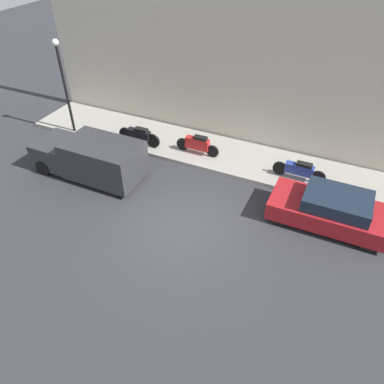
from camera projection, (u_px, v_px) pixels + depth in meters
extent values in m
plane|color=#2D2D33|center=(183.00, 227.00, 12.74)|extent=(60.00, 60.00, 0.00)
cube|color=gray|center=(231.00, 156.00, 16.08)|extent=(2.80, 19.42, 0.15)
cube|color=beige|center=(250.00, 72.00, 15.23)|extent=(0.30, 19.42, 6.49)
cube|color=maroon|center=(328.00, 212.00, 12.60)|extent=(1.76, 3.86, 0.62)
cube|color=#192333|center=(338.00, 201.00, 12.20)|extent=(1.55, 2.13, 0.46)
cylinder|color=black|center=(279.00, 217.00, 12.63)|extent=(0.20, 0.67, 0.67)
cylinder|color=black|center=(290.00, 192.00, 13.72)|extent=(0.20, 0.67, 0.67)
cylinder|color=black|center=(370.00, 243.00, 11.67)|extent=(0.20, 0.67, 0.67)
cylinder|color=black|center=(374.00, 214.00, 12.76)|extent=(0.20, 0.67, 0.67)
cube|color=#2D2D33|center=(104.00, 160.00, 14.38)|extent=(1.82, 2.91, 1.42)
cube|color=#2D2D33|center=(59.00, 151.00, 15.25)|extent=(1.73, 1.57, 1.00)
cube|color=#192333|center=(53.00, 144.00, 15.16)|extent=(1.54, 0.86, 0.40)
cylinder|color=black|center=(44.00, 167.00, 14.98)|extent=(0.22, 0.65, 0.65)
cylinder|color=black|center=(69.00, 149.00, 16.09)|extent=(0.22, 0.65, 0.65)
cylinder|color=black|center=(113.00, 189.00, 13.88)|extent=(0.22, 0.65, 0.65)
cylinder|color=black|center=(135.00, 167.00, 14.99)|extent=(0.22, 0.65, 0.65)
cube|color=black|center=(139.00, 134.00, 16.45)|extent=(0.30, 1.08, 0.41)
cube|color=black|center=(141.00, 130.00, 16.24)|extent=(0.27, 0.59, 0.12)
cylinder|color=black|center=(126.00, 134.00, 16.78)|extent=(0.10, 0.64, 0.64)
cylinder|color=black|center=(153.00, 141.00, 16.32)|extent=(0.10, 0.64, 0.64)
cube|color=#B21E1E|center=(197.00, 144.00, 15.85)|extent=(0.30, 1.04, 0.49)
cube|color=black|center=(201.00, 138.00, 15.62)|extent=(0.27, 0.57, 0.12)
cylinder|color=black|center=(183.00, 144.00, 16.21)|extent=(0.10, 0.54, 0.54)
cylinder|color=black|center=(213.00, 151.00, 15.74)|extent=(0.10, 0.54, 0.54)
cube|color=navy|center=(299.00, 169.00, 14.42)|extent=(0.30, 1.10, 0.39)
cube|color=black|center=(304.00, 165.00, 14.21)|extent=(0.27, 0.60, 0.12)
cylinder|color=black|center=(280.00, 168.00, 14.77)|extent=(0.10, 0.54, 0.54)
cylinder|color=black|center=(318.00, 177.00, 14.27)|extent=(0.10, 0.54, 0.54)
cylinder|color=black|center=(66.00, 91.00, 16.47)|extent=(0.12, 0.12, 3.96)
sphere|color=silver|center=(55.00, 42.00, 15.19)|extent=(0.28, 0.28, 0.28)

